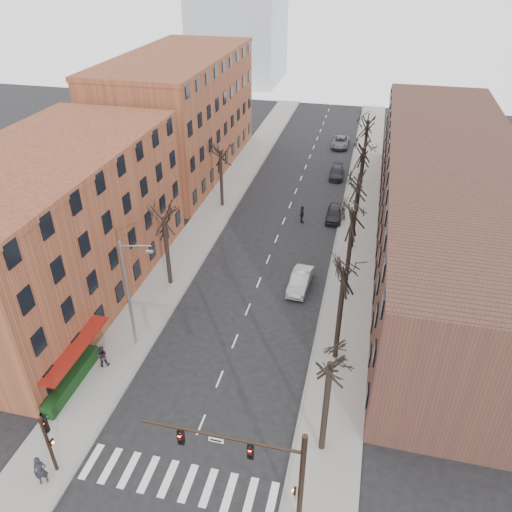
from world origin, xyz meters
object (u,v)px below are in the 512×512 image
Objects in this scene: silver_sedan at (300,281)px; pedestrian_a at (41,471)px; parked_car_mid at (337,173)px; parked_car_near at (334,213)px; bicycle at (43,419)px.

pedestrian_a reaches higher than silver_sedan.
pedestrian_a is at bearing -113.19° from silver_sedan.
silver_sedan is at bearing 30.37° from pedestrian_a.
silver_sedan is at bearing -93.46° from parked_car_mid.
silver_sedan is 24.49m from pedestrian_a.
pedestrian_a is (-12.54, -35.56, 0.41)m from parked_car_near.
pedestrian_a is 4.33m from bicycle.
parked_car_mid is at bearing 21.18° from bicycle.
pedestrian_a is at bearing -105.72° from parked_car_mid.
parked_car_mid is (0.69, 25.40, -0.11)m from silver_sedan.
parked_car_near is 2.75× the size of bicycle.
bicycle is at bearing -115.25° from parked_car_near.
silver_sedan is at bearing -96.93° from parked_car_near.
parked_car_mid is 48.72m from pedestrian_a.
silver_sedan is 1.04× the size of parked_car_mid.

